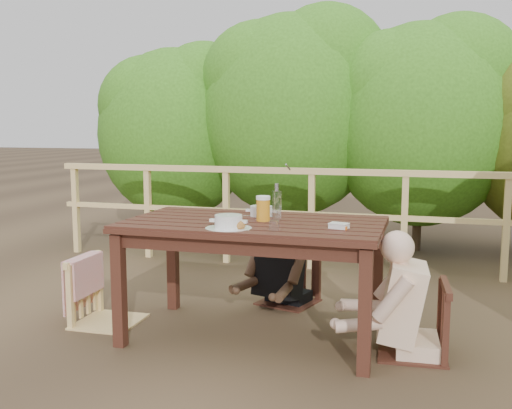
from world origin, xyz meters
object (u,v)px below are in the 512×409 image
(table, at_px, (254,280))
(bottle, at_px, (277,203))
(soup_near, at_px, (229,223))
(soup_far, at_px, (261,212))
(chair_right, at_px, (414,286))
(chair_far, at_px, (289,252))
(tumbler, at_px, (274,227))
(chair_left, at_px, (107,262))
(beer_glass, at_px, (263,210))
(diner_right, at_px, (421,254))
(butter_tub, at_px, (339,227))
(woman, at_px, (289,233))
(bread_roll, at_px, (236,225))

(table, distance_m, bottle, 0.55)
(soup_near, xyz_separation_m, soup_far, (0.06, 0.51, -0.00))
(soup_near, bearing_deg, chair_right, 15.10)
(chair_far, relative_size, tumbler, 11.31)
(chair_left, xyz_separation_m, soup_far, (1.08, 0.24, 0.37))
(bottle, bearing_deg, beer_glass, -132.81)
(chair_far, bearing_deg, chair_left, -127.13)
(diner_right, height_order, soup_near, diner_right)
(chair_far, relative_size, soup_far, 3.20)
(diner_right, xyz_separation_m, bottle, (-0.94, 0.09, 0.27))
(soup_near, bearing_deg, beer_glass, 67.03)
(bottle, xyz_separation_m, butter_tub, (0.45, -0.22, -0.11))
(soup_near, height_order, beer_glass, beer_glass)
(woman, distance_m, bottle, 0.82)
(table, bearing_deg, soup_far, 92.52)
(chair_left, xyz_separation_m, butter_tub, (1.68, -0.10, 0.35))
(table, distance_m, soup_far, 0.48)
(woman, bearing_deg, butter_tub, 135.68)
(soup_far, relative_size, beer_glass, 1.44)
(soup_near, distance_m, bottle, 0.45)
(chair_left, xyz_separation_m, chair_right, (2.13, 0.03, -0.02))
(bottle, relative_size, butter_tub, 2.26)
(bottle, bearing_deg, butter_tub, -26.31)
(chair_left, xyz_separation_m, bottle, (1.23, 0.12, 0.46))
(diner_right, relative_size, beer_glass, 7.03)
(table, distance_m, chair_left, 1.09)
(table, distance_m, butter_tub, 0.73)
(diner_right, relative_size, butter_tub, 11.12)
(table, xyz_separation_m, chair_right, (1.04, -0.00, 0.05))
(butter_tub, bearing_deg, soup_near, -152.07)
(soup_near, xyz_separation_m, tumbler, (0.29, 0.00, -0.01))
(chair_right, bearing_deg, beer_glass, -94.47)
(chair_left, xyz_separation_m, diner_right, (2.16, 0.03, 0.19))
(woman, distance_m, soup_near, 1.16)
(chair_right, xyz_separation_m, tumbler, (-0.82, -0.30, 0.38))
(woman, xyz_separation_m, soup_far, (-0.06, -0.62, 0.25))
(chair_far, xyz_separation_m, chair_right, (0.99, -0.81, 0.02))
(beer_glass, bearing_deg, table, -169.12)
(beer_glass, distance_m, bottle, 0.11)
(chair_far, height_order, woman, woman)
(tumbler, bearing_deg, woman, 98.58)
(woman, distance_m, bread_roll, 1.16)
(chair_far, relative_size, bread_roll, 6.61)
(tumbler, bearing_deg, beer_glass, 116.79)
(chair_left, bearing_deg, woman, -54.27)
(table, height_order, chair_left, chair_left)
(diner_right, xyz_separation_m, butter_tub, (-0.49, -0.13, 0.17))
(tumbler, bearing_deg, butter_tub, 24.56)
(diner_right, distance_m, tumbler, 0.92)
(chair_right, relative_size, tumbler, 11.78)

